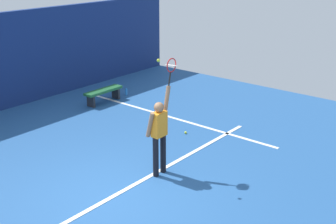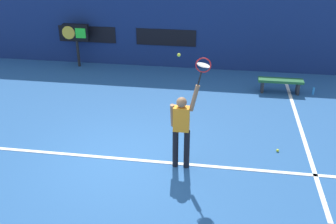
{
  "view_description": "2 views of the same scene",
  "coord_description": "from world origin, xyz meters",
  "px_view_note": "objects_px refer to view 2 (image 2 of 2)",
  "views": [
    {
      "loc": [
        -5.34,
        -5.84,
        4.69
      ],
      "look_at": [
        1.71,
        -0.02,
        1.37
      ],
      "focal_mm": 47.42,
      "sensor_mm": 36.0,
      "label": 1
    },
    {
      "loc": [
        2.19,
        -7.38,
        4.97
      ],
      "look_at": [
        1.05,
        0.11,
        1.25
      ],
      "focal_mm": 41.9,
      "sensor_mm": 36.0,
      "label": 2
    }
  ],
  "objects_px": {
    "tennis_racket": "(203,67)",
    "court_bench": "(280,83)",
    "spare_ball": "(278,150)",
    "scoreboard_clock": "(76,34)",
    "water_bottle": "(313,91)",
    "tennis_ball": "(179,55)",
    "tennis_player": "(181,126)"
  },
  "relations": [
    {
      "from": "tennis_ball",
      "to": "court_bench",
      "type": "height_order",
      "value": "tennis_ball"
    },
    {
      "from": "tennis_racket",
      "to": "court_bench",
      "type": "distance_m",
      "value": 5.54
    },
    {
      "from": "water_bottle",
      "to": "court_bench",
      "type": "bearing_deg",
      "value": 180.0
    },
    {
      "from": "water_bottle",
      "to": "spare_ball",
      "type": "distance_m",
      "value": 3.97
    },
    {
      "from": "scoreboard_clock",
      "to": "water_bottle",
      "type": "relative_size",
      "value": 6.67
    },
    {
      "from": "court_bench",
      "to": "water_bottle",
      "type": "relative_size",
      "value": 5.83
    },
    {
      "from": "court_bench",
      "to": "water_bottle",
      "type": "xyz_separation_m",
      "value": [
        1.04,
        0.0,
        -0.22
      ]
    },
    {
      "from": "tennis_player",
      "to": "tennis_racket",
      "type": "distance_m",
      "value": 1.43
    },
    {
      "from": "tennis_racket",
      "to": "scoreboard_clock",
      "type": "bearing_deg",
      "value": 129.54
    },
    {
      "from": "water_bottle",
      "to": "scoreboard_clock",
      "type": "bearing_deg",
      "value": 170.11
    },
    {
      "from": "scoreboard_clock",
      "to": "water_bottle",
      "type": "bearing_deg",
      "value": -9.89
    },
    {
      "from": "tennis_racket",
      "to": "scoreboard_clock",
      "type": "relative_size",
      "value": 0.39
    },
    {
      "from": "court_bench",
      "to": "scoreboard_clock",
      "type": "bearing_deg",
      "value": 168.72
    },
    {
      "from": "tennis_racket",
      "to": "tennis_ball",
      "type": "height_order",
      "value": "tennis_ball"
    },
    {
      "from": "tennis_player",
      "to": "water_bottle",
      "type": "height_order",
      "value": "tennis_player"
    },
    {
      "from": "tennis_player",
      "to": "spare_ball",
      "type": "relative_size",
      "value": 29.21
    },
    {
      "from": "tennis_ball",
      "to": "scoreboard_clock",
      "type": "xyz_separation_m",
      "value": [
        -4.56,
        6.15,
        -1.38
      ]
    },
    {
      "from": "scoreboard_clock",
      "to": "water_bottle",
      "type": "distance_m",
      "value": 8.48
    },
    {
      "from": "tennis_player",
      "to": "court_bench",
      "type": "height_order",
      "value": "tennis_player"
    },
    {
      "from": "water_bottle",
      "to": "spare_ball",
      "type": "relative_size",
      "value": 3.53
    },
    {
      "from": "tennis_racket",
      "to": "tennis_ball",
      "type": "xyz_separation_m",
      "value": [
        -0.47,
        -0.05,
        0.23
      ]
    },
    {
      "from": "tennis_player",
      "to": "water_bottle",
      "type": "bearing_deg",
      "value": 51.83
    },
    {
      "from": "tennis_racket",
      "to": "water_bottle",
      "type": "distance_m",
      "value": 6.11
    },
    {
      "from": "tennis_racket",
      "to": "court_bench",
      "type": "height_order",
      "value": "tennis_racket"
    },
    {
      "from": "spare_ball",
      "to": "tennis_racket",
      "type": "bearing_deg",
      "value": -152.05
    },
    {
      "from": "court_bench",
      "to": "spare_ball",
      "type": "height_order",
      "value": "court_bench"
    },
    {
      "from": "spare_ball",
      "to": "tennis_player",
      "type": "bearing_deg",
      "value": -156.66
    },
    {
      "from": "tennis_ball",
      "to": "scoreboard_clock",
      "type": "bearing_deg",
      "value": 126.57
    },
    {
      "from": "tennis_racket",
      "to": "water_bottle",
      "type": "bearing_deg",
      "value": 55.07
    },
    {
      "from": "tennis_ball",
      "to": "spare_ball",
      "type": "height_order",
      "value": "tennis_ball"
    },
    {
      "from": "tennis_player",
      "to": "spare_ball",
      "type": "distance_m",
      "value": 2.6
    },
    {
      "from": "tennis_racket",
      "to": "court_bench",
      "type": "relative_size",
      "value": 0.45
    }
  ]
}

